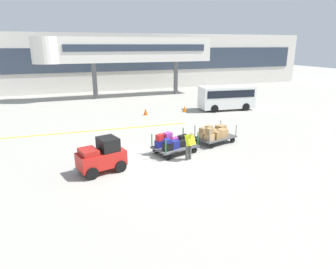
{
  "coord_description": "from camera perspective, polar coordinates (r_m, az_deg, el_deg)",
  "views": [
    {
      "loc": [
        -4.29,
        -12.54,
        5.62
      ],
      "look_at": [
        0.85,
        1.54,
        1.03
      ],
      "focal_mm": 31.4,
      "sensor_mm": 36.0,
      "label": 1
    }
  ],
  "objects": [
    {
      "name": "baggage_cart_lead",
      "position": [
        15.74,
        1.06,
        -1.77
      ],
      "size": [
        3.08,
        1.96,
        1.13
      ],
      "color": "#4C4C4F",
      "rests_on": "ground_plane"
    },
    {
      "name": "baggage_cart_middle",
      "position": [
        17.62,
        8.96,
        0.12
      ],
      "size": [
        3.08,
        1.96,
        1.1
      ],
      "color": "#4C4C4F",
      "rests_on": "ground_plane"
    },
    {
      "name": "shuttle_van",
      "position": [
        26.98,
        11.3,
        7.35
      ],
      "size": [
        4.97,
        2.39,
        2.1
      ],
      "color": "white",
      "rests_on": "ground_plane"
    },
    {
      "name": "safety_cone_far",
      "position": [
        25.78,
        3.29,
        5.03
      ],
      "size": [
        0.36,
        0.36,
        0.55
      ],
      "primitive_type": "cone",
      "color": "orange",
      "rests_on": "ground_plane"
    },
    {
      "name": "jet_bridge",
      "position": [
        33.17,
        -9.19,
        15.85
      ],
      "size": [
        19.09,
        3.0,
        6.41
      ],
      "color": "silver",
      "rests_on": "ground_plane"
    },
    {
      "name": "baggage_handler",
      "position": [
        14.76,
        4.23,
        -1.82
      ],
      "size": [
        0.52,
        0.53,
        1.56
      ],
      "color": "#4C4C4C",
      "rests_on": "ground_plane"
    },
    {
      "name": "safety_cone_near",
      "position": [
        24.64,
        -4.35,
        4.45
      ],
      "size": [
        0.36,
        0.36,
        0.55
      ],
      "primitive_type": "cone",
      "color": "#EA590F",
      "rests_on": "ground_plane"
    },
    {
      "name": "ground_plane",
      "position": [
        14.4,
        -1.08,
        -5.95
      ],
      "size": [
        120.0,
        120.0,
        0.0
      ],
      "primitive_type": "plane",
      "color": "#9E9B91"
    },
    {
      "name": "terminal_building",
      "position": [
        38.81,
        -14.08,
        13.42
      ],
      "size": [
        60.46,
        2.51,
        7.0
      ],
      "color": "beige",
      "rests_on": "ground_plane"
    },
    {
      "name": "apron_lead_line",
      "position": [
        20.62,
        -18.06,
        0.36
      ],
      "size": [
        16.15,
        0.83,
        0.01
      ],
      "primitive_type": "cube",
      "rotation": [
        0.0,
        0.0,
        -0.04
      ],
      "color": "yellow",
      "rests_on": "ground_plane"
    },
    {
      "name": "baggage_tug",
      "position": [
        13.76,
        -12.71,
        -4.13
      ],
      "size": [
        2.32,
        1.69,
        1.58
      ],
      "color": "red",
      "rests_on": "ground_plane"
    }
  ]
}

